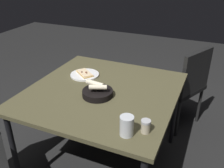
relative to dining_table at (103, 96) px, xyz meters
name	(u,v)px	position (x,y,z in m)	size (l,w,h in m)	color
ground	(104,161)	(0.00, 0.00, -0.67)	(8.00, 8.00, 0.00)	black
dining_table	(103,96)	(0.00, 0.00, 0.00)	(1.11, 1.09, 0.72)	#4C482E
pizza_plate	(85,74)	(-0.17, -0.25, 0.06)	(0.24, 0.24, 0.04)	white
bread_basket	(97,92)	(0.10, 0.00, 0.08)	(0.22, 0.22, 0.11)	black
beer_glass	(127,127)	(0.42, 0.35, 0.11)	(0.08, 0.08, 0.12)	silver
pepper_shaker	(146,127)	(0.36, 0.44, 0.09)	(0.06, 0.06, 0.08)	#BFB299
chair_far	(183,83)	(-0.83, 0.49, -0.17)	(0.59, 0.59, 0.85)	black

